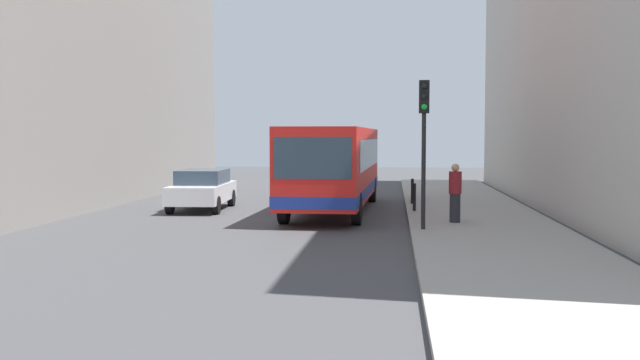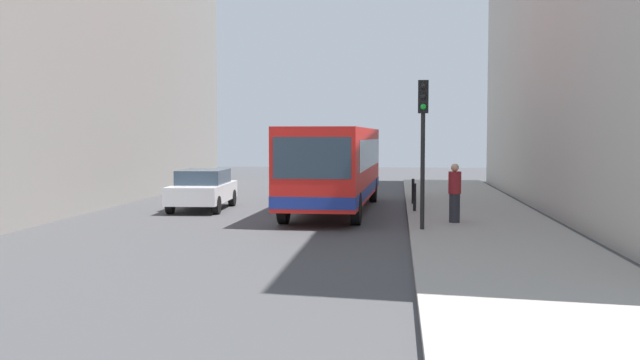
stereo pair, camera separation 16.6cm
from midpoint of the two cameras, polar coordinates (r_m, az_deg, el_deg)
name	(u,v)px [view 1 (the left image)]	position (r m, az deg, el deg)	size (l,w,h in m)	color
ground_plane	(308,221)	(23.49, -1.14, -3.20)	(80.00, 80.00, 0.00)	#424244
sidewalk	(479,220)	(23.46, 12.09, -3.10)	(4.40, 40.00, 0.15)	#9E9991
building_left	(24,26)	(30.99, -22.24, 11.11)	(7.00, 32.00, 13.97)	gray
bus	(335,164)	(26.33, 0.98, 1.29)	(2.88, 11.10, 3.00)	red
car_beside_bus	(202,189)	(27.25, -9.35, -0.67)	(2.02, 4.48, 1.48)	silver
traffic_light	(424,126)	(20.25, 7.89, 4.22)	(0.28, 0.33, 4.10)	black
bollard_near	(414,197)	(25.25, 7.20, -1.34)	(0.11, 0.11, 0.95)	black
bollard_mid	(412,191)	(27.93, 7.06, -0.88)	(0.11, 0.11, 0.95)	black
pedestrian_near_signal	(455,193)	(22.06, 10.31, -1.00)	(0.38, 0.38, 1.76)	#26262D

